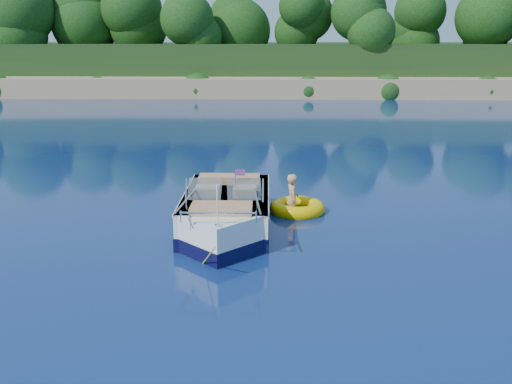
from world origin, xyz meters
TOP-DOWN VIEW (x-y plane):
  - ground at (0.00, 0.00)m, footprint 160.00×160.00m
  - shoreline at (0.00, 63.77)m, footprint 170.00×59.00m
  - treeline at (0.04, 41.01)m, footprint 150.00×7.12m
  - motorboat at (-1.63, 3.71)m, footprint 2.04×5.61m
  - tow_tube at (0.11, 5.24)m, footprint 1.79×1.79m
  - boy at (-0.03, 5.28)m, footprint 0.44×0.78m

SIDE VIEW (x-z plane):
  - ground at x=0.00m, z-range 0.00..0.00m
  - boy at x=-0.03m, z-range -0.73..0.73m
  - tow_tube at x=0.11m, z-range -0.09..0.29m
  - motorboat at x=-1.63m, z-range -0.57..1.30m
  - shoreline at x=0.00m, z-range -2.02..3.98m
  - treeline at x=0.04m, z-range 1.45..9.64m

